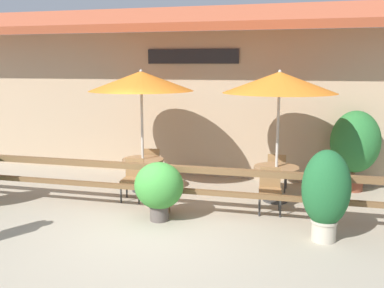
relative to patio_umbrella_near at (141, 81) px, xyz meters
The scene contains 14 objects.
ground_plane 3.53m from the patio_umbrella_near, 68.27° to the right, with size 60.00×60.00×0.00m, color #9E937F.
building_facade 1.99m from the patio_umbrella_near, 61.44° to the left, with size 14.28×1.49×4.23m.
patio_railing 2.39m from the patio_umbrella_near, 54.40° to the right, with size 10.40×0.14×0.95m.
patio_umbrella_near is the anchor object (origin of this frame).
dining_table_near 1.86m from the patio_umbrella_near, 63.43° to the left, with size 0.92×0.92×0.73m.
chair_near_streetside 2.07m from the patio_umbrella_near, 87.35° to the right, with size 0.45×0.45×0.86m.
chair_near_wallside 2.07m from the patio_umbrella_near, 91.34° to the left, with size 0.49×0.49×0.86m.
patio_umbrella_middle 2.93m from the patio_umbrella_near, ahead, with size 2.27×2.27×2.70m.
dining_table_middle 3.47m from the patio_umbrella_near, ahead, with size 0.92×0.92×0.73m.
chair_middle_streetside 3.55m from the patio_umbrella_near, 14.93° to the right, with size 0.46×0.46×0.86m.
chair_middle_wallside 3.58m from the patio_umbrella_near, 13.69° to the left, with size 0.44×0.44×0.86m.
potted_plant_corner_fern 2.66m from the patio_umbrella_near, 60.93° to the right, with size 0.89×0.80×1.08m.
potted_plant_small_flowering 4.55m from the patio_umbrella_near, 26.74° to the right, with size 0.76×0.68×1.49m.
potted_plant_entrance_palm 4.91m from the patio_umbrella_near, 14.50° to the left, with size 1.07×0.97×1.81m.
Camera 1 is at (2.38, -6.37, 2.78)m, focal length 40.00 mm.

